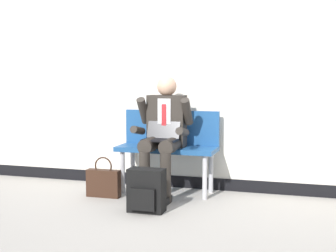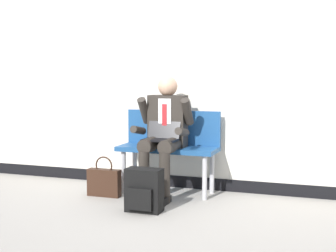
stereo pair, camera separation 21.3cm
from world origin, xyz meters
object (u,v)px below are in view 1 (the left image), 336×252
Objects in this scene: person_seated at (163,132)px; bench_with_person at (169,143)px; backpack at (146,191)px; handbag at (103,182)px.

bench_with_person is at bearing 90.00° from person_seated.
backpack is (0.04, -0.83, -0.34)m from bench_with_person.
person_seated is 3.10× the size of backpack.
backpack is at bearing -86.80° from person_seated.
backpack is 0.96× the size of handbag.
person_seated is 0.82m from handbag.
bench_with_person reaches higher than backpack.
handbag is at bearing 147.01° from backpack.
person_seated is (0.00, -0.19, 0.14)m from bench_with_person.
handbag is (-0.58, -0.42, -0.38)m from bench_with_person.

